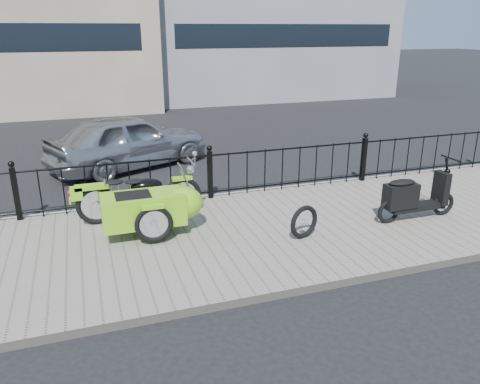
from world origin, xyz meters
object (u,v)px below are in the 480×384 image
object	(u,v)px
scooter	(413,197)
sedan_car	(129,141)
spare_tire	(304,222)
motorcycle_sidecar	(153,204)

from	to	relation	value
scooter	sedan_car	distance (m)	6.87
spare_tire	motorcycle_sidecar	bearing A→B (deg)	154.76
motorcycle_sidecar	sedan_car	distance (m)	4.41
motorcycle_sidecar	spare_tire	bearing A→B (deg)	-25.24
spare_tire	sedan_car	world-z (taller)	sedan_car
motorcycle_sidecar	scooter	world-z (taller)	scooter
scooter	sedan_car	bearing A→B (deg)	128.44
spare_tire	sedan_car	size ratio (longest dim) A/B	0.14
spare_tire	scooter	bearing A→B (deg)	2.11
motorcycle_sidecar	spare_tire	distance (m)	2.48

